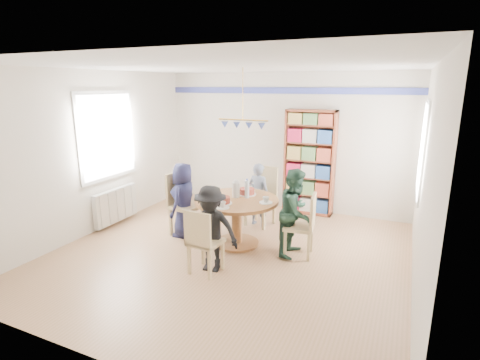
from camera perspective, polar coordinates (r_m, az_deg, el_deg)
The scene contains 14 objects.
ground at distance 5.71m, azimuth -1.69°, elevation -11.18°, with size 5.00×5.00×0.00m, color #A67957.
room_shell at distance 6.10m, azimuth -0.42°, elevation 6.69°, with size 5.00×5.00×5.00m.
radiator at distance 7.12m, azimuth -18.39°, elevation -3.66°, with size 0.12×1.00×0.60m.
dining_table at distance 5.83m, azimuth -0.51°, elevation -4.70°, with size 1.30×1.30×0.75m.
chair_left at distance 6.33m, azimuth -8.81°, elevation -3.11°, with size 0.53×0.53×1.06m.
chair_right at distance 5.54m, azimuth 9.83°, elevation -6.41°, with size 0.46×0.46×0.94m.
chair_far at distance 6.72m, azimuth 3.45°, elevation -1.96°, with size 0.53×0.53×1.05m.
chair_near at distance 4.97m, azimuth -5.76°, elevation -8.98°, with size 0.43×0.43×0.90m.
person_left at distance 6.23m, azimuth -8.58°, elevation -3.02°, with size 0.61×0.39×1.24m, color #191B38.
person_right at distance 5.54m, azimuth 8.49°, elevation -4.90°, with size 0.63×0.49×1.30m, color #1A3527.
person_far at distance 6.64m, azimuth 2.85°, elevation -2.23°, with size 0.41×0.27×1.14m, color gray.
person_near at distance 5.04m, azimuth -4.48°, elevation -7.45°, with size 0.77×0.44×1.19m, color black.
bookshelf at distance 7.32m, azimuth 10.54°, elevation 2.50°, with size 0.96×0.29×2.01m.
tableware at distance 5.79m, azimuth -0.63°, elevation -2.16°, with size 1.16×1.16×0.31m.
Camera 1 is at (2.28, -4.62, 2.46)m, focal length 28.00 mm.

